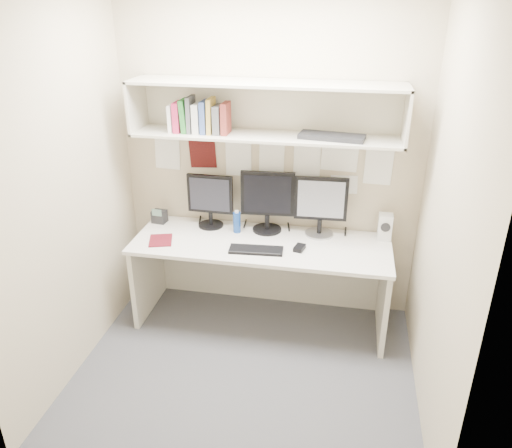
% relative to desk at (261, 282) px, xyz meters
% --- Properties ---
extents(floor, '(2.40, 2.00, 0.01)m').
position_rel_desk_xyz_m(floor, '(0.00, -0.65, -0.37)').
color(floor, '#444449').
rests_on(floor, ground).
extents(wall_back, '(2.40, 0.02, 2.60)m').
position_rel_desk_xyz_m(wall_back, '(0.00, 0.35, 0.93)').
color(wall_back, '#B6A78B').
rests_on(wall_back, ground).
extents(wall_front, '(2.40, 0.02, 2.60)m').
position_rel_desk_xyz_m(wall_front, '(0.00, -1.65, 0.93)').
color(wall_front, '#B6A78B').
rests_on(wall_front, ground).
extents(wall_left, '(0.02, 2.00, 2.60)m').
position_rel_desk_xyz_m(wall_left, '(-1.20, -0.65, 0.93)').
color(wall_left, '#B6A78B').
rests_on(wall_left, ground).
extents(wall_right, '(0.02, 2.00, 2.60)m').
position_rel_desk_xyz_m(wall_right, '(1.20, -0.65, 0.93)').
color(wall_right, '#B6A78B').
rests_on(wall_right, ground).
extents(desk, '(2.00, 0.70, 0.73)m').
position_rel_desk_xyz_m(desk, '(0.00, 0.00, 0.00)').
color(desk, silver).
rests_on(desk, floor).
extents(overhead_hutch, '(2.00, 0.38, 0.40)m').
position_rel_desk_xyz_m(overhead_hutch, '(0.00, 0.21, 1.35)').
color(overhead_hutch, beige).
rests_on(overhead_hutch, wall_back).
extents(pinned_papers, '(1.92, 0.01, 0.48)m').
position_rel_desk_xyz_m(pinned_papers, '(0.00, 0.34, 0.88)').
color(pinned_papers, white).
rests_on(pinned_papers, wall_back).
extents(monitor_left, '(0.38, 0.21, 0.44)m').
position_rel_desk_xyz_m(monitor_left, '(-0.46, 0.22, 0.61)').
color(monitor_left, black).
rests_on(monitor_left, desk).
extents(monitor_center, '(0.43, 0.24, 0.50)m').
position_rel_desk_xyz_m(monitor_center, '(0.01, 0.22, 0.63)').
color(monitor_center, black).
rests_on(monitor_center, desk).
extents(monitor_right, '(0.41, 0.23, 0.48)m').
position_rel_desk_xyz_m(monitor_right, '(0.43, 0.22, 0.62)').
color(monitor_right, '#A5A5AA').
rests_on(monitor_right, desk).
extents(keyboard, '(0.41, 0.17, 0.02)m').
position_rel_desk_xyz_m(keyboard, '(-0.01, -0.17, 0.37)').
color(keyboard, black).
rests_on(keyboard, desk).
extents(mouse, '(0.09, 0.12, 0.03)m').
position_rel_desk_xyz_m(mouse, '(0.31, -0.08, 0.38)').
color(mouse, black).
rests_on(mouse, desk).
extents(speaker, '(0.11, 0.11, 0.21)m').
position_rel_desk_xyz_m(speaker, '(0.94, 0.23, 0.47)').
color(speaker, silver).
rests_on(speaker, desk).
extents(blue_bottle, '(0.06, 0.06, 0.19)m').
position_rel_desk_xyz_m(blue_bottle, '(-0.22, 0.13, 0.45)').
color(blue_bottle, navy).
rests_on(blue_bottle, desk).
extents(maroon_notebook, '(0.23, 0.25, 0.01)m').
position_rel_desk_xyz_m(maroon_notebook, '(-0.77, -0.14, 0.37)').
color(maroon_notebook, '#570E18').
rests_on(maroon_notebook, desk).
extents(desk_phone, '(0.12, 0.11, 0.14)m').
position_rel_desk_xyz_m(desk_phone, '(-0.91, 0.20, 0.42)').
color(desk_phone, black).
rests_on(desk_phone, desk).
extents(book_stack, '(0.45, 0.16, 0.27)m').
position_rel_desk_xyz_m(book_stack, '(-0.49, 0.13, 1.29)').
color(book_stack, silver).
rests_on(book_stack, overhead_hutch).
extents(hutch_tray, '(0.49, 0.24, 0.03)m').
position_rel_desk_xyz_m(hutch_tray, '(0.49, 0.13, 1.19)').
color(hutch_tray, black).
rests_on(hutch_tray, overhead_hutch).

